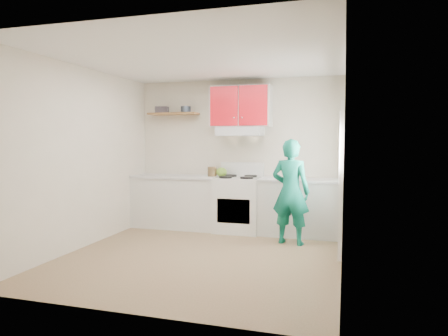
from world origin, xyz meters
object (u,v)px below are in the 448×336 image
(kettle, at_px, (222,172))
(person, at_px, (291,192))
(crock, at_px, (212,172))
(tin, at_px, (186,110))
(stove, at_px, (238,205))

(kettle, xyz_separation_m, person, (1.27, -0.65, -0.21))
(crock, height_order, person, person)
(tin, distance_m, crock, 1.23)
(kettle, bearing_deg, tin, 162.99)
(tin, bearing_deg, crock, -13.07)
(kettle, relative_size, crock, 0.99)
(person, bearing_deg, kettle, -17.39)
(stove, distance_m, person, 1.16)
(tin, relative_size, person, 0.11)
(stove, height_order, person, person)
(stove, height_order, kettle, kettle)
(stove, relative_size, person, 0.59)
(crock, relative_size, person, 0.12)
(stove, relative_size, tin, 5.10)
(crock, distance_m, person, 1.59)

